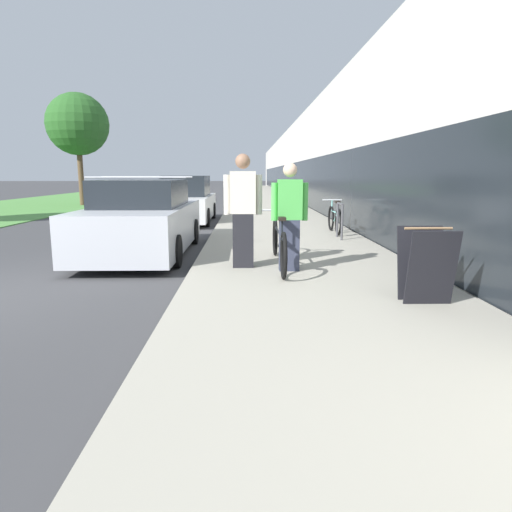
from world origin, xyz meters
TOP-DOWN VIEW (x-y plane):
  - sidewalk_slab at (5.08, 21.00)m, footprint 3.75×70.00m
  - storefront_facade at (11.98, 29.00)m, footprint 10.01×70.00m
  - lawn_strip at (-7.50, 25.00)m, footprint 7.80×70.00m
  - tandem_bicycle at (4.64, 1.62)m, footprint 0.52×2.69m
  - person_rider at (4.78, 1.27)m, footprint 0.57×0.22m
  - person_bystander at (4.05, 1.56)m, footprint 0.62×0.24m
  - bike_rack_hoop at (6.31, 4.87)m, footprint 0.05×0.60m
  - cruiser_bike_nearest at (6.39, 5.93)m, footprint 0.52×1.66m
  - sandwich_board_sign at (6.23, -0.58)m, footprint 0.56×0.56m
  - parked_sedan_curbside at (1.96, 3.71)m, footprint 1.96×4.78m
  - vintage_roadster_curbside at (2.04, 10.20)m, footprint 1.76×4.61m
  - street_tree_far at (-4.72, 19.01)m, footprint 3.20×3.20m

SIDE VIEW (x-z plane):
  - lawn_strip at x=-7.50m, z-range 0.00..0.03m
  - sidewalk_slab at x=5.08m, z-range 0.00..0.16m
  - cruiser_bike_nearest at x=6.39m, z-range 0.10..0.94m
  - tandem_bicycle at x=4.64m, z-range 0.10..0.97m
  - sandwich_board_sign at x=6.23m, z-range 0.16..1.06m
  - bike_rack_hoop at x=6.31m, z-range 0.25..1.09m
  - parked_sedan_curbside at x=1.96m, z-range -0.09..1.53m
  - vintage_roadster_curbside at x=2.04m, z-range -0.08..1.53m
  - person_rider at x=4.78m, z-range 0.16..1.84m
  - person_bystander at x=4.05m, z-range 0.16..1.99m
  - storefront_facade at x=11.98m, z-range 0.00..4.76m
  - street_tree_far at x=-4.72m, z-range 1.30..7.14m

